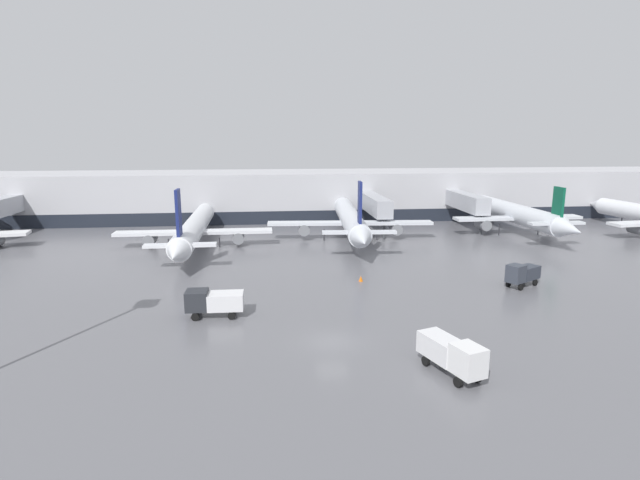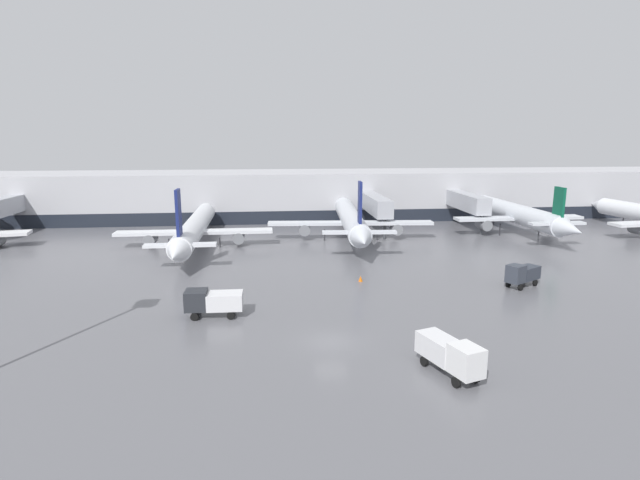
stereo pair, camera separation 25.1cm
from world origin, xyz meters
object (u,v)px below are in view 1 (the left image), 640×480
at_px(service_truck_0, 452,353).
at_px(service_truck_2, 214,301).
at_px(parked_jet_1, 194,228).
at_px(service_truck_1, 522,273).
at_px(traffic_cone_1, 361,279).
at_px(parked_jet_4, 350,219).
at_px(parked_jet_0, 518,215).

distance_m(service_truck_0, service_truck_2, 21.51).
bearing_deg(parked_jet_1, service_truck_1, -122.98).
bearing_deg(parked_jet_1, traffic_cone_1, -134.56).
height_order(parked_jet_4, traffic_cone_1, parked_jet_4).
bearing_deg(traffic_cone_1, service_truck_0, -85.00).
height_order(service_truck_0, service_truck_2, service_truck_0).
bearing_deg(service_truck_1, parked_jet_0, -146.99).
height_order(parked_jet_0, parked_jet_4, parked_jet_4).
bearing_deg(parked_jet_1, service_truck_0, -152.44).
distance_m(parked_jet_0, service_truck_0, 54.69).
bearing_deg(parked_jet_0, parked_jet_4, 91.30).
xyz_separation_m(parked_jet_4, traffic_cone_1, (-2.62, -22.77, -2.87)).
bearing_deg(parked_jet_4, service_truck_0, -176.70).
bearing_deg(parked_jet_0, service_truck_0, 146.99).
bearing_deg(service_truck_2, parked_jet_4, -118.18).
relative_size(parked_jet_0, parked_jet_1, 0.86).
distance_m(parked_jet_0, parked_jet_1, 51.73).
bearing_deg(service_truck_2, parked_jet_0, -143.17).
bearing_deg(traffic_cone_1, parked_jet_1, 136.08).
distance_m(service_truck_1, traffic_cone_1, 17.33).
bearing_deg(service_truck_0, parked_jet_4, 160.28).
height_order(service_truck_1, service_truck_2, service_truck_1).
bearing_deg(service_truck_0, service_truck_2, -146.03).
relative_size(parked_jet_1, parked_jet_4, 1.03).
bearing_deg(service_truck_1, traffic_cone_1, -43.20).
height_order(parked_jet_0, parked_jet_1, parked_jet_1).
bearing_deg(parked_jet_1, parked_jet_4, -84.09).
height_order(parked_jet_1, service_truck_1, parked_jet_1).
xyz_separation_m(parked_jet_4, service_truck_0, (-0.66, -45.23, -1.66)).
height_order(parked_jet_4, service_truck_1, parked_jet_4).
height_order(parked_jet_1, traffic_cone_1, parked_jet_1).
bearing_deg(service_truck_2, traffic_cone_1, -147.32).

